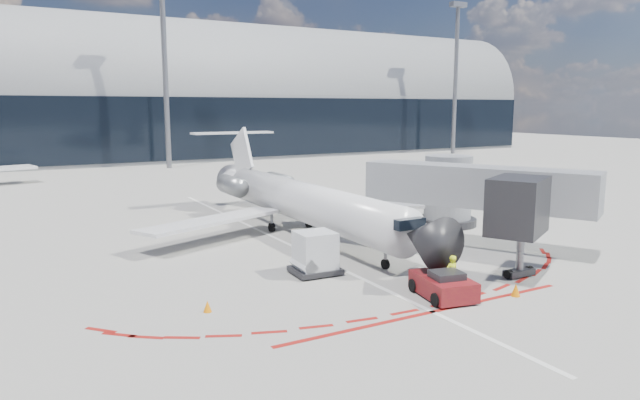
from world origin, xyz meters
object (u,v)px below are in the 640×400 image
pushback_tug (443,285)px  ramp_worker (451,274)px  uld_container (315,253)px  regional_jet (299,200)px

pushback_tug → ramp_worker: (0.67, 0.24, 0.32)m
ramp_worker → uld_container: 6.64m
pushback_tug → uld_container: uld_container is taller
ramp_worker → uld_container: uld_container is taller
pushback_tug → regional_jet: bearing=99.8°
regional_jet → ramp_worker: (0.30, -14.00, -1.33)m
regional_jet → uld_container: size_ratio=11.25×
pushback_tug → uld_container: size_ratio=2.04×
uld_container → ramp_worker: bearing=-52.4°
regional_jet → pushback_tug: 14.34m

